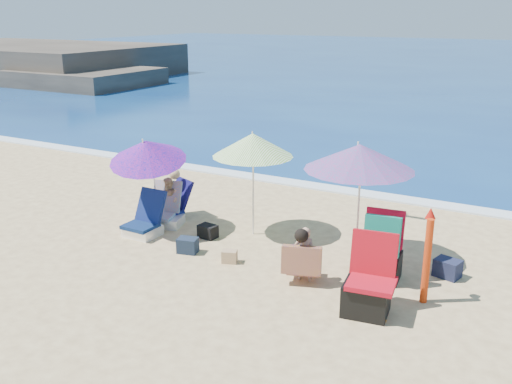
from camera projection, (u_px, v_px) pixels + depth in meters
The scene contains 19 objects.
ground at pixel (242, 278), 9.08m from camera, with size 120.00×120.00×0.00m.
foam at pixel (353, 192), 13.34m from camera, with size 120.00×0.50×0.04m.
headland at pixel (33, 65), 37.96m from camera, with size 20.50×11.50×2.60m.
umbrella_turquoise at pixel (359, 157), 9.20m from camera, with size 2.24×2.24×2.03m.
umbrella_striped at pixel (253, 145), 10.38m from camera, with size 1.50×1.50×1.96m.
umbrella_blue at pixel (147, 151), 10.52m from camera, with size 1.86×1.89×1.93m.
furled_umbrella at pixel (428, 252), 8.14m from camera, with size 0.18×0.25×1.40m.
chair_navy at pixel (144, 224), 10.79m from camera, with size 0.61×0.75×0.82m.
chair_rainbow at pixel (165, 214), 11.31m from camera, with size 0.82×0.89×0.81m.
camp_chair_left at pixel (368, 290), 7.96m from camera, with size 0.76×0.73×1.11m.
camp_chair_right at pixel (381, 255), 8.94m from camera, with size 0.70×0.84×1.11m.
person_center at pixel (303, 256), 8.85m from camera, with size 0.67×0.67×0.89m.
person_left at pixel (171, 199), 11.47m from camera, with size 0.73×0.93×1.00m.
bag_navy_a at pixel (188, 245), 10.02m from camera, with size 0.39×0.32×0.26m.
bag_black_a at pixel (208, 231), 10.68m from camera, with size 0.36×0.28×0.24m.
bag_tan at pixel (230, 256), 9.63m from camera, with size 0.29×0.25×0.21m.
bag_navy_b at pixel (447, 268), 9.10m from camera, with size 0.44×0.38×0.29m.
bag_black_b at pixel (353, 292), 8.45m from camera, with size 0.27×0.21×0.19m.
orange_item at pixel (378, 320), 7.84m from camera, with size 0.23×0.14×0.03m.
Camera 1 is at (4.18, -7.13, 4.01)m, focal length 40.67 mm.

